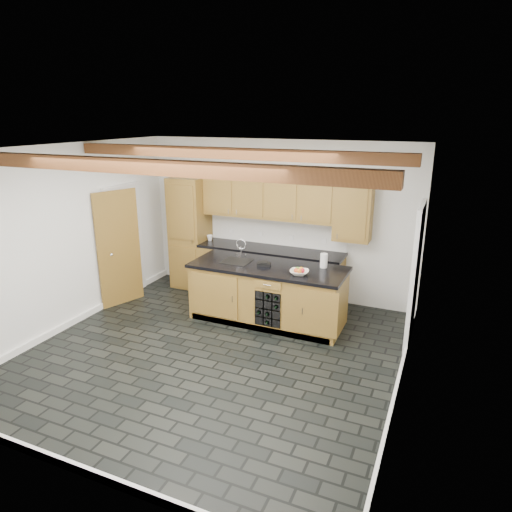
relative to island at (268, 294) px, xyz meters
The scene contains 10 objects.
ground 1.40m from the island, 103.43° to the right, with size 5.00×5.00×0.00m, color black.
room_shell 1.36m from the island, 117.47° to the right, with size 5.01×5.00×5.00m.
back_cabinetry 1.28m from the island, 125.62° to the left, with size 3.65×0.62×2.20m.
island is the anchor object (origin of this frame).
faucet 0.75m from the island, behind, with size 0.45×0.40×0.34m.
kitchen_scale 0.50m from the island, behind, with size 0.22×0.15×0.06m.
fruit_bowl 0.78m from the island, 18.10° to the right, with size 0.28×0.28×0.07m, color white.
fruit_cluster 0.81m from the island, 18.09° to the right, with size 0.16×0.17×0.07m.
paper_towel 1.04m from the island, 18.71° to the left, with size 0.11×0.11×0.22m, color white.
mug 1.91m from the island, 148.52° to the left, with size 0.11×0.11×0.10m, color white.
Camera 1 is at (2.82, -5.00, 3.20)m, focal length 32.00 mm.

